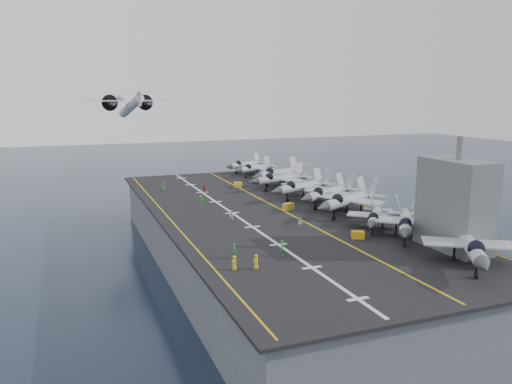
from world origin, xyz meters
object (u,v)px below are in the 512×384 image
object	(u,v)px
transport_plane	(131,106)
island_superstructure	(456,194)
fighter_jet_0	(470,243)
tow_cart_a	(358,235)

from	to	relation	value
transport_plane	island_superstructure	bearing A→B (deg)	-72.04
island_superstructure	fighter_jet_0	distance (m)	8.27
tow_cart_a	transport_plane	size ratio (longest dim) A/B	0.08
transport_plane	fighter_jet_0	bearing A→B (deg)	-74.76
island_superstructure	fighter_jet_0	xyz separation A→B (m)	(-3.08, -6.05, -4.72)
island_superstructure	tow_cart_a	xyz separation A→B (m)	(-9.15, 8.65, -6.96)
fighter_jet_0	transport_plane	bearing A→B (deg)	105.24
tow_cart_a	transport_plane	world-z (taller)	transport_plane
island_superstructure	transport_plane	size ratio (longest dim) A/B	0.55
fighter_jet_0	transport_plane	distance (m)	101.97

